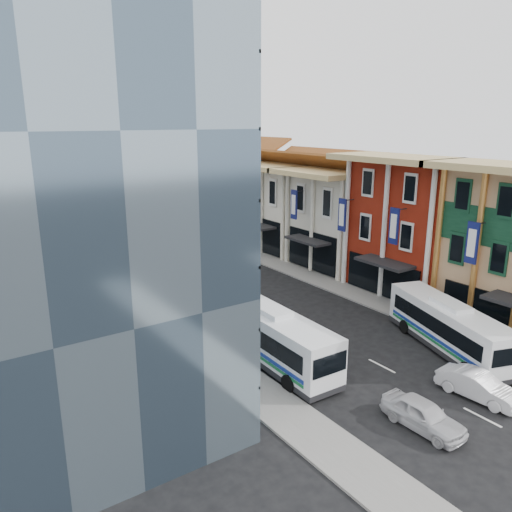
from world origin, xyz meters
TOP-DOWN VIEW (x-y plane):
  - ground at (0.00, 0.00)m, footprint 200.00×200.00m
  - sidewalk_right at (8.50, 22.00)m, footprint 3.00×90.00m
  - sidewalk_left at (-8.50, 22.00)m, footprint 3.00×90.00m
  - shophouse_red at (14.00, 17.00)m, footprint 8.00×10.00m
  - shophouse_cream_near at (14.00, 26.50)m, footprint 8.00×9.00m
  - shophouse_cream_mid at (14.00, 35.50)m, footprint 8.00×9.00m
  - shophouse_cream_far at (14.00, 46.00)m, footprint 8.00×12.00m
  - office_tower at (-17.00, 19.00)m, footprint 12.00×26.00m
  - office_block_far at (-16.00, 42.00)m, footprint 10.00×18.00m
  - bus_left_near at (-5.50, 12.77)m, footprint 3.10×11.91m
  - bus_left_far at (-2.23, 32.80)m, footprint 5.06×11.84m
  - bus_right at (5.50, 7.12)m, footprint 5.98×11.27m
  - sedan_left at (-3.43, 2.23)m, footprint 1.94×4.57m
  - sedan_right at (1.56, 2.30)m, footprint 2.05×4.74m

SIDE VIEW (x-z plane):
  - ground at x=0.00m, z-range 0.00..0.00m
  - sidewalk_right at x=8.50m, z-range 0.00..0.15m
  - sidewalk_left at x=-8.50m, z-range 0.00..0.15m
  - sedan_right at x=1.56m, z-range 0.00..1.52m
  - sedan_left at x=-3.43m, z-range 0.00..1.54m
  - bus_right at x=5.50m, z-range 0.00..3.54m
  - bus_left_far at x=-2.23m, z-range 0.00..3.70m
  - bus_left_near at x=-5.50m, z-range 0.00..3.80m
  - shophouse_cream_near at x=14.00m, z-range 0.00..10.00m
  - shophouse_cream_mid at x=14.00m, z-range 0.00..10.00m
  - shophouse_cream_far at x=14.00m, z-range 0.00..11.00m
  - shophouse_red at x=14.00m, z-range 0.00..12.00m
  - office_block_far at x=-16.00m, z-range 0.00..14.00m
  - office_tower at x=-17.00m, z-range 0.00..30.00m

